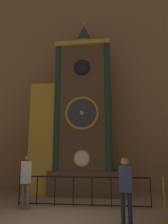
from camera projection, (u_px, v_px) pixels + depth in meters
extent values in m
cube|color=#936B4C|center=(81.00, 67.00, 12.60)|extent=(24.00, 0.30, 13.49)
cube|color=brown|center=(84.00, 182.00, 9.97)|extent=(3.08, 1.61, 1.06)
cube|color=brown|center=(84.00, 106.00, 10.68)|extent=(2.46, 1.40, 6.11)
cube|color=gold|center=(84.00, 49.00, 11.16)|extent=(2.66, 1.54, 0.20)
cylinder|color=gold|center=(82.00, 158.00, 9.48)|extent=(0.72, 0.05, 0.72)
cylinder|color=silver|center=(82.00, 158.00, 9.45)|extent=(0.59, 0.03, 0.59)
cylinder|color=gold|center=(82.00, 113.00, 9.87)|extent=(1.53, 0.07, 1.53)
cylinder|color=#2D333D|center=(82.00, 113.00, 9.83)|extent=(1.32, 0.04, 1.32)
cylinder|color=gold|center=(82.00, 113.00, 9.81)|extent=(0.18, 0.03, 0.18)
cube|color=#30241B|center=(83.00, 72.00, 10.81)|extent=(1.00, 0.42, 1.00)
sphere|color=black|center=(82.00, 68.00, 10.40)|extent=(0.80, 0.80, 0.80)
cylinder|color=#193828|center=(58.00, 104.00, 10.25)|extent=(0.34, 0.34, 6.11)
cylinder|color=#193828|center=(108.00, 102.00, 9.95)|extent=(0.34, 0.34, 6.11)
cylinder|color=gold|center=(84.00, 46.00, 11.31)|extent=(0.97, 0.97, 0.30)
cone|color=#1C3D2C|center=(84.00, 34.00, 11.44)|extent=(0.92, 0.92, 1.02)
sphere|color=gold|center=(84.00, 24.00, 11.56)|extent=(0.20, 0.20, 0.20)
cube|color=maroon|center=(46.00, 138.00, 10.67)|extent=(1.21, 1.19, 5.16)
cube|color=gold|center=(42.00, 137.00, 10.08)|extent=(1.27, 0.06, 5.16)
cylinder|color=black|center=(19.00, 190.00, 7.97)|extent=(0.04, 0.04, 1.01)
cylinder|color=black|center=(37.00, 190.00, 7.88)|extent=(0.04, 0.04, 1.01)
cylinder|color=black|center=(55.00, 191.00, 7.79)|extent=(0.04, 0.04, 1.01)
cylinder|color=black|center=(73.00, 191.00, 7.71)|extent=(0.04, 0.04, 1.01)
cylinder|color=black|center=(92.00, 191.00, 7.62)|extent=(0.04, 0.04, 1.01)
cylinder|color=black|center=(111.00, 192.00, 7.54)|extent=(0.04, 0.04, 1.01)
cylinder|color=black|center=(131.00, 192.00, 7.45)|extent=(0.04, 0.04, 1.01)
cylinder|color=black|center=(151.00, 193.00, 7.36)|extent=(0.04, 0.04, 1.01)
cylinder|color=black|center=(83.00, 177.00, 7.76)|extent=(4.66, 0.05, 0.05)
cylinder|color=black|center=(83.00, 205.00, 7.58)|extent=(4.66, 0.04, 0.04)
cylinder|color=#58554F|center=(22.00, 196.00, 7.19)|extent=(0.11, 0.11, 0.82)
cylinder|color=#58554F|center=(28.00, 197.00, 7.17)|extent=(0.11, 0.11, 0.82)
cube|color=gray|center=(26.00, 172.00, 7.33)|extent=(0.39, 0.32, 0.72)
sphere|color=brown|center=(27.00, 159.00, 7.42)|extent=(0.19, 0.19, 0.19)
cylinder|color=#1B213A|center=(123.00, 208.00, 5.63)|extent=(0.11, 0.11, 0.80)
cylinder|color=#1B213A|center=(130.00, 208.00, 5.61)|extent=(0.11, 0.11, 0.80)
cube|color=navy|center=(125.00, 179.00, 5.77)|extent=(0.36, 0.25, 0.68)
sphere|color=#8C664C|center=(125.00, 162.00, 5.85)|extent=(0.21, 0.21, 0.21)
cylinder|color=#B28E33|center=(165.00, 209.00, 7.17)|extent=(0.28, 0.28, 0.04)
cylinder|color=#B28E33|center=(164.00, 194.00, 7.26)|extent=(0.06, 0.06, 0.95)
sphere|color=#B28E33|center=(163.00, 178.00, 7.36)|extent=(0.09, 0.09, 0.09)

